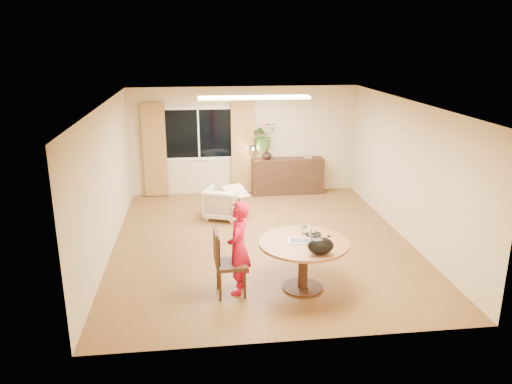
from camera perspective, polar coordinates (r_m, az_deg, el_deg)
The scene contains 24 objects.
floor at distance 9.47m, azimuth 0.67°, elevation -5.71°, with size 6.50×6.50×0.00m, color brown.
ceiling at distance 8.79m, azimuth 0.73°, elevation 10.10°, with size 6.50×6.50×0.00m, color white.
wall_back at distance 12.19m, azimuth -1.35°, elevation 5.88°, with size 5.50×5.50×0.00m, color #CBB984.
wall_left at distance 9.11m, azimuth -16.72°, elevation 1.27°, with size 6.50×6.50×0.00m, color #CBB984.
wall_right at distance 9.79m, azimuth 16.88°, elevation 2.33°, with size 6.50×6.50×0.00m, color #CBB984.
window at distance 12.08m, azimuth -6.58°, elevation 6.64°, with size 1.70×0.03×1.30m.
curtain_left at distance 12.11m, azimuth -11.51°, elevation 4.72°, with size 0.55×0.08×2.25m, color brown.
curtain_right at distance 12.12m, azimuth -1.54°, elevation 5.07°, with size 0.55×0.08×2.25m, color brown.
ceiling_panel at distance 9.98m, azimuth -0.21°, elevation 10.74°, with size 2.20×0.35×0.05m, color white.
dining_table at distance 7.58m, azimuth 5.45°, elevation -6.82°, with size 1.36×1.36×0.77m.
dining_chair at distance 7.45m, azimuth -2.90°, elevation -8.03°, with size 0.49×0.45×1.03m, color black, non-canonical shape.
child at distance 7.42m, azimuth -1.99°, elevation -6.38°, with size 0.34×0.52×1.43m, color #B60E11.
laptop at distance 7.48m, azimuth 5.01°, elevation -4.82°, with size 0.35×0.23×0.23m, color #B7B7BC, non-canonical shape.
tumbler at distance 7.80m, azimuth 5.60°, elevation -4.38°, with size 0.08×0.08×0.11m, color white, non-canonical shape.
wine_glass at distance 7.72m, azimuth 8.35°, elevation -4.39°, with size 0.07×0.07×0.19m, color white, non-canonical shape.
pot_lid at distance 7.78m, azimuth 6.59°, elevation -4.77°, with size 0.24×0.24×0.04m, color white, non-canonical shape.
handbag at distance 7.08m, azimuth 7.41°, elevation -6.14°, with size 0.38×0.22×0.25m, color black, non-canonical shape.
armchair at distance 10.62m, azimuth -3.76°, elevation -1.25°, with size 0.71×0.73×0.66m, color beige.
throw at distance 10.46m, azimuth -2.37°, elevation 0.47°, with size 0.45×0.55×0.03m, color beige, non-canonical shape.
sideboard at distance 12.30m, azimuth 3.60°, elevation 1.83°, with size 1.75×0.43×0.88m, color black.
vase at distance 12.08m, azimuth 1.26°, elevation 4.33°, with size 0.24×0.24×0.25m, color black.
bouquet at distance 11.98m, azimuth 0.87°, elevation 6.43°, with size 0.59×0.51×0.66m, color #266528.
book_stack at distance 12.29m, azimuth 5.96°, elevation 4.05°, with size 0.19×0.14×0.08m, color #916D49, non-canonical shape.
desk_lamp at distance 11.98m, azimuth -0.35°, elevation 4.51°, with size 0.15×0.15×0.37m, color black, non-canonical shape.
Camera 1 is at (-1.17, -8.65, 3.68)m, focal length 35.00 mm.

